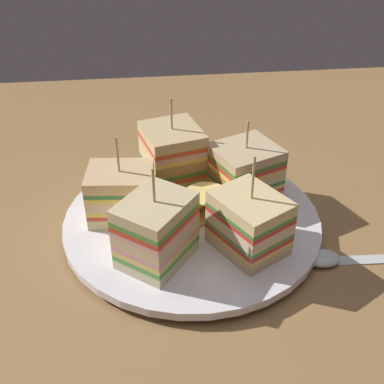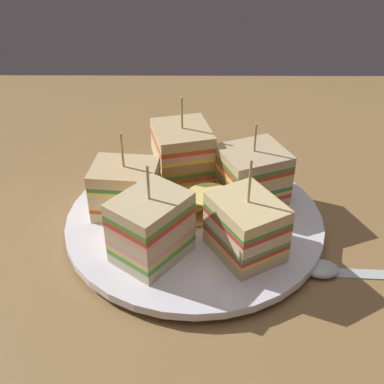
# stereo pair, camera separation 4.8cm
# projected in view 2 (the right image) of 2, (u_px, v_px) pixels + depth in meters

# --- Properties ---
(ground_plane) EXTENTS (1.17, 0.86, 0.02)m
(ground_plane) POSITION_uv_depth(u_px,v_px,m) (192.00, 235.00, 0.51)
(ground_plane) COLOR olive
(plate) EXTENTS (0.26, 0.26, 0.02)m
(plate) POSITION_uv_depth(u_px,v_px,m) (192.00, 221.00, 0.50)
(plate) COLOR white
(plate) RESTS_ON ground_plane
(sandwich_wedge_0) EXTENTS (0.07, 0.08, 0.10)m
(sandwich_wedge_0) POSITION_uv_depth(u_px,v_px,m) (180.00, 155.00, 0.53)
(sandwich_wedge_0) COLOR beige
(sandwich_wedge_0) RESTS_ON plate
(sandwich_wedge_1) EXTENTS (0.07, 0.06, 0.09)m
(sandwich_wedge_1) POSITION_uv_depth(u_px,v_px,m) (124.00, 189.00, 0.49)
(sandwich_wedge_1) COLOR beige
(sandwich_wedge_1) RESTS_ON plate
(sandwich_wedge_2) EXTENTS (0.08, 0.08, 0.10)m
(sandwich_wedge_2) POSITION_uv_depth(u_px,v_px,m) (148.00, 228.00, 0.43)
(sandwich_wedge_2) COLOR beige
(sandwich_wedge_2) RESTS_ON plate
(sandwich_wedge_3) EXTENTS (0.08, 0.08, 0.10)m
(sandwich_wedge_3) POSITION_uv_depth(u_px,v_px,m) (243.00, 227.00, 0.44)
(sandwich_wedge_3) COLOR #D9B781
(sandwich_wedge_3) RESTS_ON plate
(sandwich_wedge_4) EXTENTS (0.08, 0.08, 0.09)m
(sandwich_wedge_4) POSITION_uv_depth(u_px,v_px,m) (249.00, 175.00, 0.51)
(sandwich_wedge_4) COLOR #E4C28A
(sandwich_wedge_4) RESTS_ON plate
(chip_pile) EXTENTS (0.08, 0.08, 0.03)m
(chip_pile) POSITION_uv_depth(u_px,v_px,m) (192.00, 200.00, 0.49)
(chip_pile) COLOR #E1AD5A
(chip_pile) RESTS_ON plate
(spoon) EXTENTS (0.14, 0.03, 0.01)m
(spoon) POSITION_uv_depth(u_px,v_px,m) (339.00, 271.00, 0.44)
(spoon) COLOR silver
(spoon) RESTS_ON ground_plane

